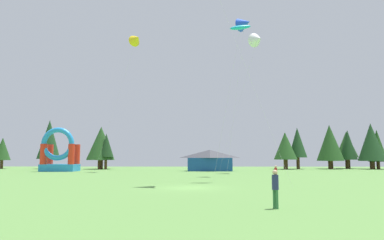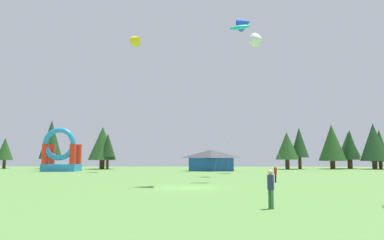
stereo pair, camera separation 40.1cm
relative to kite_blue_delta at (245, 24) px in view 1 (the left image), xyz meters
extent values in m
plane|color=#5B8C42|center=(-7.00, -17.24, -20.34)|extent=(120.00, 120.00, 0.00)
cone|color=blue|center=(0.00, 0.00, 0.01)|extent=(2.56, 2.57, 1.94)
cylinder|color=silver|center=(-1.44, -1.51, -10.17)|extent=(2.90, 3.04, 20.35)
ellipsoid|color=#19B7CC|center=(-1.81, -9.87, -4.26)|extent=(2.37, 1.08, 0.98)
cylinder|color=silver|center=(-3.29, -9.98, -12.30)|extent=(2.97, 0.24, 16.08)
cylinder|color=silver|center=(-1.80, -14.94, -10.35)|extent=(6.69, 2.67, 19.98)
cone|color=white|center=(3.18, 8.67, 0.75)|extent=(2.97, 3.03, 2.55)
cylinder|color=silver|center=(-0.08, 7.38, -9.80)|extent=(6.54, 2.59, 21.09)
cone|color=yellow|center=(-16.85, 12.37, 2.16)|extent=(2.84, 2.85, 2.24)
cylinder|color=silver|center=(-19.58, 10.44, -9.09)|extent=(5.47, 3.87, 22.51)
cylinder|color=black|center=(1.22, -11.36, -19.94)|extent=(0.16, 0.16, 0.79)
cylinder|color=black|center=(1.30, -11.22, -19.94)|extent=(0.16, 0.16, 0.79)
cylinder|color=#B21E26|center=(1.26, -11.29, -19.24)|extent=(0.38, 0.38, 0.62)
sphere|color=#D8AD84|center=(1.26, -11.29, -18.82)|extent=(0.21, 0.21, 0.21)
cylinder|color=#33723F|center=(-2.60, -28.58, -19.89)|extent=(0.18, 0.18, 0.90)
cylinder|color=#33723F|center=(-2.50, -28.72, -19.89)|extent=(0.18, 0.18, 0.90)
cylinder|color=navy|center=(-2.55, -28.65, -19.08)|extent=(0.44, 0.44, 0.71)
sphere|color=#D8AD84|center=(-2.55, -28.65, -18.60)|extent=(0.24, 0.24, 0.24)
cube|color=#268CD8|center=(-29.95, 14.36, -19.74)|extent=(5.79, 3.80, 1.19)
cylinder|color=red|center=(-32.32, 13.00, -17.44)|extent=(1.06, 1.06, 3.42)
cylinder|color=red|center=(-27.59, 13.00, -17.44)|extent=(1.06, 1.06, 3.42)
cylinder|color=red|center=(-32.32, 15.73, -17.44)|extent=(1.06, 1.06, 3.42)
cylinder|color=red|center=(-27.59, 15.73, -17.44)|extent=(1.06, 1.06, 3.42)
torus|color=#268CD8|center=(-29.95, 13.00, -15.73)|extent=(5.58, 0.85, 5.58)
cube|color=#19478C|center=(-4.28, 15.65, -19.20)|extent=(7.61, 3.03, 2.27)
pyramid|color=#3F3F47|center=(-4.28, 15.65, -17.37)|extent=(7.61, 3.03, 1.40)
cylinder|color=#4C331E|center=(-46.91, 26.56, -19.46)|extent=(0.60, 0.60, 1.76)
cone|color=#234C1E|center=(-46.91, 26.56, -16.25)|extent=(3.34, 3.34, 4.65)
cylinder|color=#4C331E|center=(-37.09, 26.23, -19.32)|extent=(0.83, 0.83, 2.04)
cone|color=#1E4221|center=(-37.09, 26.23, -14.30)|extent=(4.58, 4.58, 8.00)
cylinder|color=#4C331E|center=(-25.90, 24.72, -19.43)|extent=(1.01, 1.01, 1.82)
cone|color=#234C1E|center=(-25.90, 24.72, -15.17)|extent=(5.62, 5.62, 6.71)
cylinder|color=#4C331E|center=(-24.57, 23.76, -19.13)|extent=(0.54, 0.54, 2.41)
cone|color=#193819|center=(-24.57, 23.76, -15.61)|extent=(2.99, 2.99, 4.64)
cylinder|color=#4C331E|center=(11.03, 24.53, -19.38)|extent=(0.82, 0.82, 1.92)
cone|color=#234C1E|center=(11.03, 24.53, -15.71)|extent=(4.56, 4.56, 5.43)
cylinder|color=#4C331E|center=(13.87, 25.95, -19.18)|extent=(0.66, 0.66, 2.31)
cone|color=#1E4221|center=(13.87, 25.95, -15.00)|extent=(3.66, 3.66, 6.05)
cylinder|color=#4C331E|center=(20.51, 26.26, -19.52)|extent=(0.96, 0.96, 1.64)
cone|color=#234C1E|center=(20.51, 26.26, -15.03)|extent=(5.35, 5.35, 7.33)
cylinder|color=#4C331E|center=(24.75, 27.72, -19.41)|extent=(0.64, 0.64, 1.86)
cone|color=#1E4221|center=(24.75, 27.72, -15.42)|extent=(3.55, 3.55, 6.12)
cylinder|color=#4C331E|center=(24.90, 28.72, -19.18)|extent=(0.80, 0.80, 2.33)
cone|color=#234C1E|center=(24.90, 28.72, -15.31)|extent=(4.47, 4.47, 5.41)
cylinder|color=#4C331E|center=(28.50, 25.49, -19.52)|extent=(0.95, 0.95, 1.64)
cone|color=#1E4221|center=(28.50, 25.49, -14.94)|extent=(5.28, 5.28, 7.52)
cylinder|color=#4C331E|center=(29.71, 25.58, -19.59)|extent=(0.65, 0.65, 1.50)
cone|color=#234C1E|center=(29.71, 25.58, -15.64)|extent=(3.62, 3.62, 6.38)
camera|label=1|loc=(-6.27, -45.96, -17.84)|focal=32.98mm
camera|label=2|loc=(-5.87, -45.95, -17.84)|focal=32.98mm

